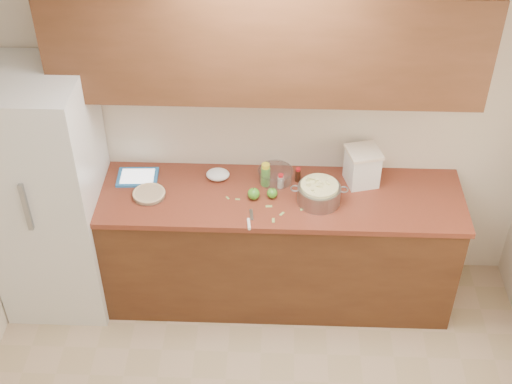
{
  "coord_description": "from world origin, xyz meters",
  "views": [
    {
      "loc": [
        0.08,
        -2.17,
        3.9
      ],
      "look_at": [
        -0.05,
        1.43,
        0.98
      ],
      "focal_mm": 50.0,
      "sensor_mm": 36.0,
      "label": 1
    }
  ],
  "objects_px": {
    "pie": "(149,194)",
    "colander": "(319,193)",
    "tablet": "(138,177)",
    "flour_canister": "(362,166)"
  },
  "relations": [
    {
      "from": "colander",
      "to": "flour_canister",
      "type": "relative_size",
      "value": 1.45
    },
    {
      "from": "colander",
      "to": "tablet",
      "type": "height_order",
      "value": "colander"
    },
    {
      "from": "pie",
      "to": "colander",
      "type": "height_order",
      "value": "colander"
    },
    {
      "from": "pie",
      "to": "tablet",
      "type": "bearing_deg",
      "value": 119.74
    },
    {
      "from": "colander",
      "to": "tablet",
      "type": "xyz_separation_m",
      "value": [
        -1.22,
        0.2,
        -0.06
      ]
    },
    {
      "from": "pie",
      "to": "colander",
      "type": "relative_size",
      "value": 0.59
    },
    {
      "from": "pie",
      "to": "colander",
      "type": "bearing_deg",
      "value": -0.61
    },
    {
      "from": "flour_canister",
      "to": "tablet",
      "type": "bearing_deg",
      "value": -179.31
    },
    {
      "from": "colander",
      "to": "flour_canister",
      "type": "xyz_separation_m",
      "value": [
        0.29,
        0.22,
        0.06
      ]
    },
    {
      "from": "pie",
      "to": "flour_canister",
      "type": "bearing_deg",
      "value": 8.42
    }
  ]
}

